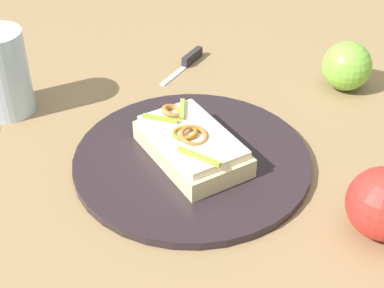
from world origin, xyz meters
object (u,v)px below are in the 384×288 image
(knife, at_px, (188,61))
(sandwich, at_px, (192,145))
(apple_2, at_px, (347,66))
(apple_1, at_px, (383,204))
(plate, at_px, (192,160))
(drinking_glass, at_px, (3,73))

(knife, bearing_deg, sandwich, 32.16)
(knife, bearing_deg, apple_2, 104.03)
(apple_1, distance_m, knife, 0.44)
(sandwich, xyz_separation_m, apple_1, (0.17, -0.17, 0.01))
(plate, xyz_separation_m, drinking_glass, (-0.23, 0.19, 0.06))
(sandwich, relative_size, knife, 1.89)
(plate, relative_size, knife, 3.36)
(knife, bearing_deg, apple_1, 59.99)
(sandwich, bearing_deg, apple_2, -82.31)
(plate, xyz_separation_m, knife, (0.06, 0.26, 0.00))
(apple_2, height_order, drinking_glass, drinking_glass)
(drinking_glass, height_order, knife, drinking_glass)
(apple_1, bearing_deg, apple_2, 70.43)
(drinking_glass, bearing_deg, sandwich, -39.82)
(apple_1, bearing_deg, plate, 135.23)
(plate, distance_m, apple_2, 0.30)
(plate, xyz_separation_m, apple_1, (0.17, -0.17, 0.04))
(drinking_glass, bearing_deg, plate, -39.87)
(plate, bearing_deg, apple_2, 24.41)
(apple_2, bearing_deg, drinking_glass, 172.73)
(sandwich, bearing_deg, knife, -29.84)
(plate, relative_size, apple_2, 4.06)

